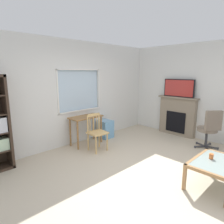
{
  "coord_description": "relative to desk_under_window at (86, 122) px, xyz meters",
  "views": [
    {
      "loc": [
        -2.84,
        -2.05,
        1.9
      ],
      "look_at": [
        0.08,
        0.93,
        1.05
      ],
      "focal_mm": 31.6,
      "sensor_mm": 36.0,
      "label": 1
    }
  ],
  "objects": [
    {
      "name": "wooden_chair",
      "position": [
        -0.07,
        -0.51,
        -0.15
      ],
      "size": [
        0.44,
        0.42,
        0.9
      ],
      "color": "tan",
      "rests_on": "ground"
    },
    {
      "name": "desk_under_window",
      "position": [
        0.0,
        0.0,
        0.0
      ],
      "size": [
        0.86,
        0.43,
        0.76
      ],
      "color": "olive",
      "rests_on": "ground"
    },
    {
      "name": "coffee_table",
      "position": [
        0.33,
        -3.11,
        -0.23
      ],
      "size": [
        0.97,
        0.68,
        0.45
      ],
      "color": "#8C9E99",
      "rests_on": "ground"
    },
    {
      "name": "plastic_drawer_unit",
      "position": [
        0.73,
        0.05,
        -0.36
      ],
      "size": [
        0.35,
        0.4,
        0.51
      ],
      "primitive_type": "cube",
      "color": "#72ADDB",
      "rests_on": "ground"
    },
    {
      "name": "wall_right",
      "position": [
        2.63,
        -2.01,
        0.73
      ],
      "size": [
        0.12,
        4.93,
        2.69
      ],
      "primitive_type": "cube",
      "color": "silver",
      "rests_on": "ground"
    },
    {
      "name": "tv",
      "position": [
        2.46,
        -1.28,
        0.81
      ],
      "size": [
        0.06,
        0.93,
        0.52
      ],
      "color": "black",
      "rests_on": "fireplace"
    },
    {
      "name": "fireplace",
      "position": [
        2.48,
        -1.28,
        -0.03
      ],
      "size": [
        0.26,
        1.2,
        1.17
      ],
      "color": "gray",
      "rests_on": "ground"
    },
    {
      "name": "ground",
      "position": [
        -0.18,
        -2.01,
        -0.63
      ],
      "size": [
        6.5,
        5.73,
        0.02
      ],
      "primitive_type": "cube",
      "color": "beige"
    },
    {
      "name": "office_chair",
      "position": [
        1.97,
        -2.4,
        -0.06
      ],
      "size": [
        0.62,
        0.62,
        1.0
      ],
      "color": "#7A6B5B",
      "rests_on": "ground"
    },
    {
      "name": "wall_back_with_window",
      "position": [
        -0.19,
        0.35,
        0.72
      ],
      "size": [
        5.5,
        0.15,
        2.69
      ],
      "color": "silver",
      "rests_on": "ground"
    },
    {
      "name": "sippy_cup",
      "position": [
        0.38,
        -3.01,
        -0.13
      ],
      "size": [
        0.07,
        0.07,
        0.09
      ],
      "primitive_type": "cylinder",
      "color": "orange",
      "rests_on": "coffee_table"
    }
  ]
}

